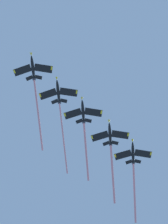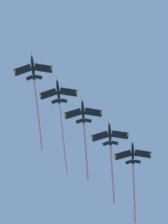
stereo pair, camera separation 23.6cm
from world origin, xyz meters
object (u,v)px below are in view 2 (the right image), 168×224
at_px(jet_second, 60,106).
at_px(jet_third, 84,128).
at_px(jet_lead, 35,86).
at_px(jet_fifth, 133,171).
at_px(jet_fourth, 111,152).

bearing_deg(jet_second, jet_third, 159.43).
bearing_deg(jet_lead, jet_second, 157.68).
relative_size(jet_lead, jet_fifth, 1.05).
xyz_separation_m(jet_lead, jet_second, (-14.90, 6.12, -1.23)).
distance_m(jet_third, jet_fourth, 19.13).
relative_size(jet_fourth, jet_fifth, 0.96).
distance_m(jet_fourth, jet_fifth, 16.33).
relative_size(jet_third, jet_fourth, 0.98).
distance_m(jet_second, jet_third, 17.19).
height_order(jet_second, jet_fourth, jet_second).
relative_size(jet_second, jet_third, 1.14).
bearing_deg(jet_fifth, jet_lead, -21.15).
bearing_deg(jet_third, jet_fourth, 159.34).
relative_size(jet_second, jet_fifth, 1.07).
bearing_deg(jet_second, jet_fifth, 159.21).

